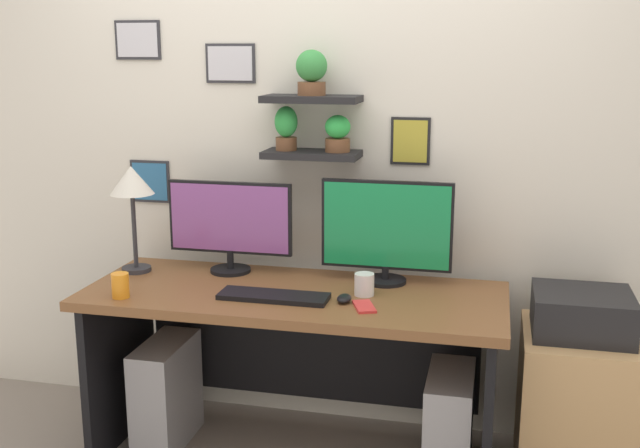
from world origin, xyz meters
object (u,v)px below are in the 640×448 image
Objects in this scene: desk at (297,334)px; computer_tower_right at (449,429)px; monitor_left at (230,223)px; computer_tower_left at (167,393)px; computer_mouse at (344,298)px; cell_phone at (364,307)px; keyboard at (274,296)px; drawer_cabinet at (574,405)px; monitor_right at (386,230)px; desk_lamp at (132,188)px; pen_cup at (120,285)px; coffee_mug at (364,284)px; printer at (582,313)px.

desk is 0.73m from computer_tower_right.
computer_tower_left is at bearing -136.80° from monitor_left.
computer_mouse reaches higher than cell_phone.
keyboard is 0.71× the size of drawer_cabinet.
monitor_left is 1.01× the size of monitor_right.
cell_phone is at bearing -4.00° from keyboard.
monitor_right is 1.18× the size of computer_tower_left.
keyboard is at bearing -17.93° from desk_lamp.
keyboard is 4.40× the size of pen_cup.
pen_cup is (-0.88, -0.15, 0.04)m from computer_mouse.
computer_mouse is 0.13m from coffee_mug.
pen_cup is 0.21× the size of computer_tower_left.
computer_tower_right is (0.34, 0.09, -0.52)m from cell_phone.
coffee_mug reaches higher than computer_tower_right.
cell_phone is at bearing -162.61° from drawer_cabinet.
computer_tower_right is (0.65, -0.10, -0.31)m from desk.
cell_phone is at bearing -13.31° from desk_lamp.
desk_lamp reaches higher than computer_tower_left.
cell_phone reaches higher than computer_tower_right.
printer is (1.80, 0.36, -0.10)m from pen_cup.
keyboard is at bearing -168.99° from drawer_cabinet.
computer_mouse is 1.00× the size of coffee_mug.
cell_phone is (0.09, -0.05, -0.01)m from computer_mouse.
drawer_cabinet is at bearing 0.11° from desk_lamp.
monitor_left is 0.80m from computer_tower_left.
drawer_cabinet is at bearing -3.54° from monitor_left.
desk is 0.96m from desk_lamp.
printer is (1.91, 0.00, -0.43)m from desk_lamp.
desk is 0.35m from computer_mouse.
monitor_left reaches higher than computer_tower_left.
monitor_right reaches higher than keyboard.
keyboard is 0.94× the size of computer_tower_right.
computer_tower_right is (0.31, -0.26, -0.74)m from monitor_right.
monitor_left is at bearing 162.82° from coffee_mug.
monitor_right is (0.35, 0.16, 0.43)m from desk.
cell_phone is (-0.03, -0.35, -0.22)m from monitor_right.
cell_phone is at bearing -165.22° from computer_tower_right.
keyboard is (-0.05, -0.16, 0.22)m from desk.
monitor_right is 0.90× the size of drawer_cabinet.
printer is (1.49, -0.09, -0.27)m from monitor_left.
pen_cup is 0.26× the size of printer.
computer_mouse is (0.28, 0.02, 0.01)m from keyboard.
monitor_left is 0.69m from coffee_mug.
printer is at bearing -4.13° from cell_phone.
monitor_left is at bearing 176.46° from printer.
monitor_left is 0.70m from monitor_right.
drawer_cabinet is (1.49, -0.09, -0.66)m from monitor_left.
pen_cup is at bearing -171.86° from computer_tower_right.
coffee_mug is at bearing 59.65° from computer_mouse.
computer_tower_left is at bearing -35.67° from desk_lamp.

